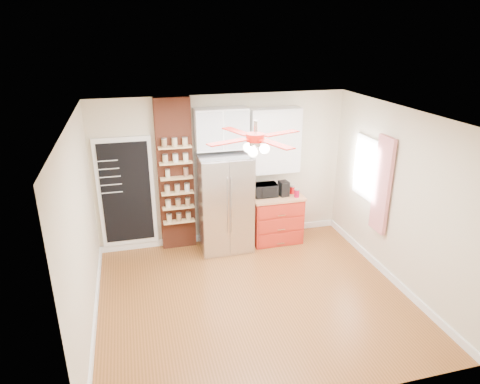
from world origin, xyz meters
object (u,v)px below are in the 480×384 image
object	(u,v)px
toaster_oven	(265,190)
canister_left	(297,193)
red_cabinet	(275,218)
ceiling_fan	(255,138)
fridge	(225,203)
coffee_maker	(284,188)
pantry_jar_oats	(168,174)

from	to	relation	value
toaster_oven	canister_left	size ratio (longest dim) A/B	3.00
red_cabinet	toaster_oven	distance (m)	0.60
ceiling_fan	canister_left	distance (m)	2.43
toaster_oven	fridge	bearing A→B (deg)	-174.33
coffee_maker	pantry_jar_oats	distance (m)	2.08
ceiling_fan	coffee_maker	bearing A→B (deg)	57.51
coffee_maker	fridge	bearing A→B (deg)	174.03
red_cabinet	ceiling_fan	distance (m)	2.75
red_cabinet	ceiling_fan	xyz separation A→B (m)	(-0.92, -1.68, 1.97)
toaster_oven	pantry_jar_oats	bearing A→B (deg)	177.42
coffee_maker	ceiling_fan	bearing A→B (deg)	-128.71
fridge	toaster_oven	world-z (taller)	fridge
ceiling_fan	pantry_jar_oats	distance (m)	2.27
red_cabinet	toaster_oven	size ratio (longest dim) A/B	2.25
coffee_maker	canister_left	size ratio (longest dim) A/B	1.95
ceiling_fan	toaster_oven	distance (m)	2.32
ceiling_fan	toaster_oven	world-z (taller)	ceiling_fan
red_cabinet	ceiling_fan	world-z (taller)	ceiling_fan
fridge	pantry_jar_oats	bearing A→B (deg)	170.20
toaster_oven	pantry_jar_oats	xyz separation A→B (m)	(-1.71, 0.10, 0.43)
pantry_jar_oats	ceiling_fan	bearing A→B (deg)	-60.98
fridge	toaster_oven	size ratio (longest dim) A/B	4.18
fridge	red_cabinet	size ratio (longest dim) A/B	1.86
fridge	toaster_oven	xyz separation A→B (m)	(0.77, 0.07, 0.14)
red_cabinet	pantry_jar_oats	world-z (taller)	pantry_jar_oats
canister_left	coffee_maker	bearing A→B (deg)	146.74
coffee_maker	pantry_jar_oats	size ratio (longest dim) A/B	1.99
ceiling_fan	coffee_maker	xyz separation A→B (m)	(1.04, 1.63, -1.39)
fridge	pantry_jar_oats	world-z (taller)	fridge
fridge	red_cabinet	world-z (taller)	fridge
red_cabinet	pantry_jar_oats	size ratio (longest dim) A/B	6.87
toaster_oven	pantry_jar_oats	world-z (taller)	pantry_jar_oats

